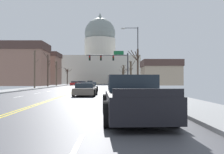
# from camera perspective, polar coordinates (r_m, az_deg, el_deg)

# --- Properties ---
(ground) EXTENTS (20.00, 180.00, 0.20)m
(ground) POSITION_cam_1_polar(r_m,az_deg,el_deg) (29.61, -8.70, -3.41)
(ground) COLOR #49494E
(signal_gantry) EXTENTS (7.91, 0.41, 6.79)m
(signal_gantry) POSITION_cam_1_polar(r_m,az_deg,el_deg) (46.29, 0.20, 3.76)
(signal_gantry) COLOR #28282D
(signal_gantry) RESTS_ON ground
(street_lamp_right) EXTENTS (2.48, 0.24, 8.86)m
(street_lamp_right) POSITION_cam_1_polar(r_m,az_deg,el_deg) (35.24, 5.53, 5.68)
(street_lamp_right) COLOR #333338
(street_lamp_right) RESTS_ON ground
(capitol_building) EXTENTS (32.17, 22.61, 30.41)m
(capitol_building) POSITION_cam_1_polar(r_m,az_deg,el_deg) (105.42, -2.81, 3.82)
(capitol_building) COLOR beige
(capitol_building) RESTS_ON ground
(sedan_near_00) EXTENTS (2.00, 4.38, 1.25)m
(sedan_near_00) POSITION_cam_1_polar(r_m,az_deg,el_deg) (42.44, 0.53, -1.85)
(sedan_near_00) COLOR black
(sedan_near_00) RESTS_ON ground
(sedan_near_01) EXTENTS (2.18, 4.40, 1.18)m
(sedan_near_01) POSITION_cam_1_polar(r_m,az_deg,el_deg) (36.38, 0.89, -2.07)
(sedan_near_01) COLOR #6B6056
(sedan_near_01) RESTS_ON ground
(sedan_near_02) EXTENTS (2.09, 4.40, 1.18)m
(sedan_near_02) POSITION_cam_1_polar(r_m,az_deg,el_deg) (29.58, -5.27, -2.39)
(sedan_near_02) COLOR silver
(sedan_near_02) RESTS_ON ground
(sedan_near_03) EXTENTS (2.04, 4.27, 1.15)m
(sedan_near_03) POSITION_cam_1_polar(r_m,az_deg,el_deg) (22.29, -6.18, -2.94)
(sedan_near_03) COLOR #6B6056
(sedan_near_03) RESTS_ON ground
(sedan_near_04) EXTENTS (2.03, 4.22, 1.18)m
(sedan_near_04) POSITION_cam_1_polar(r_m,az_deg,el_deg) (14.75, 2.57, -4.03)
(sedan_near_04) COLOR #6B6056
(sedan_near_04) RESTS_ON ground
(pickup_truck_near_05) EXTENTS (2.40, 5.69, 1.61)m
(pickup_truck_near_05) POSITION_cam_1_polar(r_m,az_deg,el_deg) (9.20, 4.98, -5.01)
(pickup_truck_near_05) COLOR black
(pickup_truck_near_05) RESTS_ON ground
(sedan_oncoming_00) EXTENTS (2.04, 4.50, 1.24)m
(sedan_oncoming_00) POSITION_cam_1_polar(r_m,az_deg,el_deg) (54.24, -7.00, -1.59)
(sedan_oncoming_00) COLOR #B71414
(sedan_oncoming_00) RESTS_ON ground
(sedan_oncoming_01) EXTENTS (1.98, 4.56, 1.14)m
(sedan_oncoming_01) POSITION_cam_1_polar(r_m,az_deg,el_deg) (66.15, -8.75, -1.48)
(sedan_oncoming_01) COLOR #B71414
(sedan_oncoming_01) RESTS_ON ground
(sedan_oncoming_02) EXTENTS (2.05, 4.25, 1.24)m
(sedan_oncoming_02) POSITION_cam_1_polar(r_m,az_deg,el_deg) (76.64, -5.15, -1.35)
(sedan_oncoming_02) COLOR black
(sedan_oncoming_02) RESTS_ON ground
(flank_building_00) EXTENTS (12.05, 9.36, 10.84)m
(flank_building_00) POSITION_cam_1_polar(r_m,az_deg,el_deg) (66.54, -19.92, 2.82)
(flank_building_00) COLOR #8C6656
(flank_building_00) RESTS_ON ground
(flank_building_01) EXTENTS (13.74, 9.57, 10.01)m
(flank_building_01) POSITION_cam_1_polar(r_m,az_deg,el_deg) (80.81, -16.87, 1.88)
(flank_building_01) COLOR #8C6656
(flank_building_01) RESTS_ON ground
(flank_building_02) EXTENTS (10.57, 9.55, 6.97)m
(flank_building_02) POSITION_cam_1_polar(r_m,az_deg,el_deg) (70.18, 11.23, 1.02)
(flank_building_02) COLOR tan
(flank_building_02) RESTS_ON ground
(bare_tree_00) EXTENTS (2.09, 2.12, 6.04)m
(bare_tree_00) POSITION_cam_1_polar(r_m,az_deg,el_deg) (74.41, 2.69, 0.68)
(bare_tree_00) COLOR brown
(bare_tree_00) RESTS_ON ground
(bare_tree_01) EXTENTS (2.12, 2.24, 4.97)m
(bare_tree_01) POSITION_cam_1_polar(r_m,az_deg,el_deg) (72.97, -10.35, 0.33)
(bare_tree_01) COLOR #423328
(bare_tree_01) RESTS_ON ground
(bare_tree_02) EXTENTS (1.53, 1.54, 5.53)m
(bare_tree_02) POSITION_cam_1_polar(r_m,az_deg,el_deg) (33.69, 5.93, 2.26)
(bare_tree_02) COLOR #423328
(bare_tree_02) RESTS_ON ground
(bare_tree_03) EXTENTS (1.61, 2.28, 5.72)m
(bare_tree_03) POSITION_cam_1_polar(r_m,az_deg,el_deg) (58.12, -12.77, 1.00)
(bare_tree_03) COLOR brown
(bare_tree_03) RESTS_ON ground
(bare_tree_04) EXTENTS (2.09, 1.99, 5.64)m
(bare_tree_04) POSITION_cam_1_polar(r_m,az_deg,el_deg) (53.26, 4.39, 1.01)
(bare_tree_04) COLOR #4C3D2D
(bare_tree_04) RESTS_ON ground
(bare_tree_05) EXTENTS (1.09, 1.54, 6.40)m
(bare_tree_05) POSITION_cam_1_polar(r_m,az_deg,el_deg) (42.04, -17.52, 2.00)
(bare_tree_05) COLOR brown
(bare_tree_05) RESTS_ON ground
(bare_tree_06) EXTENTS (2.43, 1.73, 5.64)m
(bare_tree_06) POSITION_cam_1_polar(r_m,az_deg,el_deg) (81.35, 2.48, 0.35)
(bare_tree_06) COLOR brown
(bare_tree_06) RESTS_ON ground
(bare_tree_07) EXTENTS (1.34, 1.57, 7.00)m
(bare_tree_07) POSITION_cam_1_polar(r_m,az_deg,el_deg) (51.86, -14.68, 1.65)
(bare_tree_07) COLOR #423328
(bare_tree_07) RESTS_ON ground
(pedestrian_00) EXTENTS (0.35, 0.34, 1.66)m
(pedestrian_00) POSITION_cam_1_polar(r_m,az_deg,el_deg) (31.43, 7.81, -1.36)
(pedestrian_00) COLOR black
(pedestrian_00) RESTS_ON ground
(bicycle_parked) EXTENTS (0.12, 1.77, 0.85)m
(bicycle_parked) POSITION_cam_1_polar(r_m,az_deg,el_deg) (29.36, 7.51, -2.53)
(bicycle_parked) COLOR black
(bicycle_parked) RESTS_ON ground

